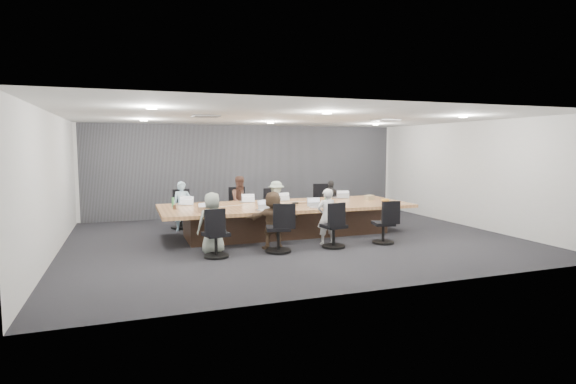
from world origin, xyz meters
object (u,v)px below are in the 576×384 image
object	(u,v)px
laptop_1	(246,202)
bottle_green_left	(173,202)
laptop_2	(283,200)
person_3	(330,201)
laptop_4	(208,213)
person_0	(182,206)
chair_3	(325,205)
person_5	(273,220)
laptop_0	(185,204)
bottle_clear	(216,203)
chair_0	(181,213)
mug_brown	(175,207)
laptop_6	(317,207)
stapler	(274,205)
person_4	(212,223)
chair_2	(272,210)
laptop_3	(339,198)
person_2	(276,203)
person_6	(327,217)
chair_1	(238,210)
bottle_green_right	(326,199)
chair_5	(278,232)
conference_table	(287,218)
laptop_5	(265,210)
chair_4	(216,238)
chair_6	(334,230)
canvas_bag	(369,198)

from	to	relation	value
laptop_1	bottle_green_left	xyz separation A→B (m)	(-1.85, -0.45, 0.11)
laptop_2	person_3	bearing A→B (deg)	-168.38
laptop_4	person_0	bearing A→B (deg)	104.71
chair_3	person_5	xyz separation A→B (m)	(-2.58, -3.05, 0.17)
laptop_0	person_0	bearing A→B (deg)	-77.68
person_3	bottle_clear	xyz separation A→B (m)	(-3.51, -1.28, 0.25)
chair_0	mug_brown	bearing A→B (deg)	68.49
chair_3	laptop_4	size ratio (longest dim) A/B	2.69
laptop_6	bottle_green_left	distance (m)	3.31
stapler	person_4	bearing A→B (deg)	-164.55
laptop_6	mug_brown	bearing A→B (deg)	170.16
chair_2	laptop_3	world-z (taller)	laptop_3
laptop_0	bottle_green_left	world-z (taller)	bottle_green_left
laptop_1	laptop_3	size ratio (longest dim) A/B	0.96
chair_2	laptop_2	bearing A→B (deg)	88.13
person_2	bottle_clear	xyz separation A→B (m)	(-1.89, -1.28, 0.24)
person_6	laptop_6	bearing A→B (deg)	-86.68
chair_1	bottle_green_right	bearing A→B (deg)	125.56
bottle_green_right	person_4	bearing A→B (deg)	-160.36
laptop_3	laptop_6	xyz separation A→B (m)	(-1.35, -1.60, 0.00)
laptop_2	person_3	xyz separation A→B (m)	(1.62, 0.55, -0.16)
chair_5	person_4	bearing A→B (deg)	178.99
chair_1	conference_table	bearing A→B (deg)	110.08
chair_3	person_5	distance (m)	4.00
person_4	conference_table	bearing A→B (deg)	-150.66
person_4	laptop_5	bearing A→B (deg)	-160.56
laptop_3	laptop_6	distance (m)	2.09
laptop_2	laptop_6	bearing A→B (deg)	92.66
chair_2	bottle_green_right	size ratio (longest dim) A/B	3.06
laptop_0	chair_5	bearing A→B (deg)	134.20
chair_4	laptop_0	distance (m)	2.54
chair_6	person_2	xyz separation A→B (m)	(-0.28, 3.05, 0.22)
laptop_0	mug_brown	distance (m)	0.84
chair_5	bottle_clear	xyz separation A→B (m)	(-0.93, 1.77, 0.43)
laptop_3	stapler	xyz separation A→B (m)	(-2.22, -1.13, 0.02)
stapler	person_3	bearing A→B (deg)	20.52
chair_4	laptop_4	distance (m)	0.97
laptop_0	canvas_bag	distance (m)	4.72
chair_0	chair_1	distance (m)	1.54
laptop_4	chair_5	bearing A→B (deg)	-28.30
person_0	laptop_2	xyz separation A→B (m)	(2.51, -0.55, 0.12)
person_5	laptop_5	distance (m)	0.57
chair_6	person_5	size ratio (longest dim) A/B	0.63
person_3	chair_2	bearing A→B (deg)	168.75
laptop_0	laptop_5	distance (m)	2.23
bottle_green_right	mug_brown	world-z (taller)	bottle_green_right
bottle_green_right	chair_5	bearing A→B (deg)	-140.31
chair_6	bottle_green_right	xyz separation A→B (m)	(0.46, 1.41, 0.47)
bottle_green_left	person_2	bearing A→B (deg)	19.53
chair_0	person_5	bearing A→B (deg)	106.02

